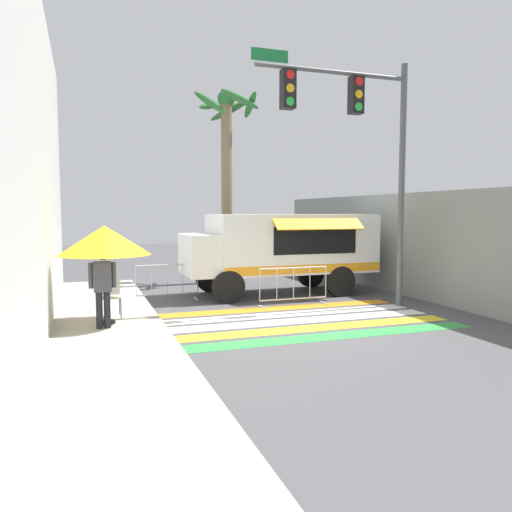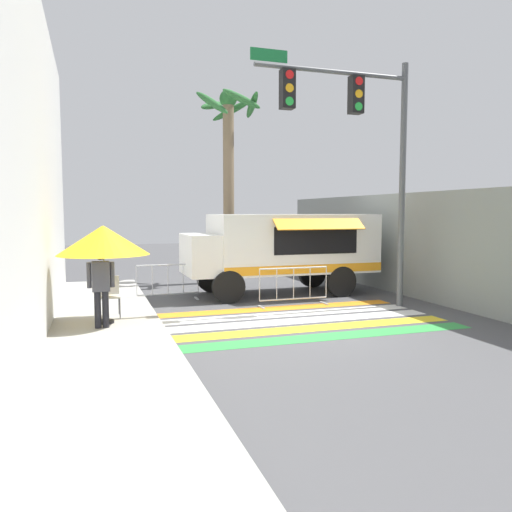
{
  "view_description": "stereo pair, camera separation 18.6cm",
  "coord_description": "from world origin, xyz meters",
  "px_view_note": "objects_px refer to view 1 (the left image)",
  "views": [
    {
      "loc": [
        -4.62,
        -9.42,
        2.44
      ],
      "look_at": [
        -0.37,
        2.8,
        1.31
      ],
      "focal_mm": 35.0,
      "sensor_mm": 36.0,
      "label": 1
    },
    {
      "loc": [
        -4.44,
        -9.48,
        2.44
      ],
      "look_at": [
        -0.37,
        2.8,
        1.31
      ],
      "focal_mm": 35.0,
      "sensor_mm": 36.0,
      "label": 2
    }
  ],
  "objects_px": {
    "patio_umbrella": "(104,240)",
    "traffic_signal_pole": "(358,131)",
    "barricade_front": "(294,287)",
    "barricade_side": "(167,283)",
    "food_truck": "(278,246)",
    "palm_tree": "(227,155)",
    "vendor_person": "(103,284)",
    "folding_chair": "(109,293)"
  },
  "relations": [
    {
      "from": "barricade_front",
      "to": "patio_umbrella",
      "type": "bearing_deg",
      "value": -165.01
    },
    {
      "from": "vendor_person",
      "to": "barricade_side",
      "type": "distance_m",
      "value": 4.01
    },
    {
      "from": "palm_tree",
      "to": "vendor_person",
      "type": "bearing_deg",
      "value": -124.27
    },
    {
      "from": "traffic_signal_pole",
      "to": "barricade_front",
      "type": "relative_size",
      "value": 3.24
    },
    {
      "from": "patio_umbrella",
      "to": "vendor_person",
      "type": "xyz_separation_m",
      "value": [
        -0.07,
        -0.42,
        -0.84
      ]
    },
    {
      "from": "patio_umbrella",
      "to": "barricade_front",
      "type": "xyz_separation_m",
      "value": [
        4.78,
        1.28,
        -1.37
      ]
    },
    {
      "from": "barricade_front",
      "to": "palm_tree",
      "type": "height_order",
      "value": "palm_tree"
    },
    {
      "from": "traffic_signal_pole",
      "to": "patio_umbrella",
      "type": "xyz_separation_m",
      "value": [
        -6.08,
        -0.37,
        -2.59
      ]
    },
    {
      "from": "vendor_person",
      "to": "food_truck",
      "type": "bearing_deg",
      "value": 17.53
    },
    {
      "from": "traffic_signal_pole",
      "to": "folding_chair",
      "type": "distance_m",
      "value": 7.09
    },
    {
      "from": "barricade_side",
      "to": "palm_tree",
      "type": "distance_m",
      "value": 5.57
    },
    {
      "from": "patio_umbrella",
      "to": "traffic_signal_pole",
      "type": "bearing_deg",
      "value": 3.5
    },
    {
      "from": "folding_chair",
      "to": "palm_tree",
      "type": "distance_m",
      "value": 7.81
    },
    {
      "from": "vendor_person",
      "to": "barricade_front",
      "type": "relative_size",
      "value": 0.82
    },
    {
      "from": "palm_tree",
      "to": "folding_chair",
      "type": "bearing_deg",
      "value": -128.45
    },
    {
      "from": "food_truck",
      "to": "traffic_signal_pole",
      "type": "distance_m",
      "value": 4.21
    },
    {
      "from": "folding_chair",
      "to": "food_truck",
      "type": "bearing_deg",
      "value": 16.59
    },
    {
      "from": "barricade_front",
      "to": "barricade_side",
      "type": "relative_size",
      "value": 1.11
    },
    {
      "from": "food_truck",
      "to": "vendor_person",
      "type": "bearing_deg",
      "value": -145.33
    },
    {
      "from": "traffic_signal_pole",
      "to": "patio_umbrella",
      "type": "relative_size",
      "value": 3.04
    },
    {
      "from": "folding_chair",
      "to": "barricade_side",
      "type": "bearing_deg",
      "value": 45.76
    },
    {
      "from": "vendor_person",
      "to": "barricade_front",
      "type": "bearing_deg",
      "value": 2.16
    },
    {
      "from": "barricade_side",
      "to": "palm_tree",
      "type": "xyz_separation_m",
      "value": [
        2.6,
        2.98,
        3.92
      ]
    },
    {
      "from": "barricade_front",
      "to": "vendor_person",
      "type": "bearing_deg",
      "value": -160.7
    },
    {
      "from": "patio_umbrella",
      "to": "barricade_front",
      "type": "relative_size",
      "value": 1.07
    },
    {
      "from": "barricade_front",
      "to": "food_truck",
      "type": "bearing_deg",
      "value": 81.25
    },
    {
      "from": "palm_tree",
      "to": "barricade_side",
      "type": "bearing_deg",
      "value": -131.06
    },
    {
      "from": "barricade_front",
      "to": "barricade_side",
      "type": "distance_m",
      "value": 3.52
    },
    {
      "from": "patio_umbrella",
      "to": "folding_chair",
      "type": "xyz_separation_m",
      "value": [
        0.1,
        0.72,
        -1.2
      ]
    },
    {
      "from": "vendor_person",
      "to": "barricade_side",
      "type": "xyz_separation_m",
      "value": [
        1.84,
        3.52,
        -0.53
      ]
    },
    {
      "from": "traffic_signal_pole",
      "to": "barricade_front",
      "type": "height_order",
      "value": "traffic_signal_pole"
    },
    {
      "from": "barricade_front",
      "to": "barricade_side",
      "type": "height_order",
      "value": "same"
    },
    {
      "from": "folding_chair",
      "to": "barricade_front",
      "type": "distance_m",
      "value": 4.72
    },
    {
      "from": "barricade_side",
      "to": "patio_umbrella",
      "type": "bearing_deg",
      "value": -119.56
    },
    {
      "from": "traffic_signal_pole",
      "to": "folding_chair",
      "type": "bearing_deg",
      "value": 176.68
    },
    {
      "from": "patio_umbrella",
      "to": "folding_chair",
      "type": "distance_m",
      "value": 1.4
    },
    {
      "from": "food_truck",
      "to": "palm_tree",
      "type": "relative_size",
      "value": 0.85
    },
    {
      "from": "food_truck",
      "to": "palm_tree",
      "type": "height_order",
      "value": "palm_tree"
    },
    {
      "from": "folding_chair",
      "to": "vendor_person",
      "type": "bearing_deg",
      "value": -107.91
    },
    {
      "from": "vendor_person",
      "to": "barricade_front",
      "type": "xyz_separation_m",
      "value": [
        4.85,
        1.7,
        -0.53
      ]
    },
    {
      "from": "traffic_signal_pole",
      "to": "folding_chair",
      "type": "relative_size",
      "value": 7.03
    },
    {
      "from": "food_truck",
      "to": "patio_umbrella",
      "type": "xyz_separation_m",
      "value": [
        -5.06,
        -3.13,
        0.42
      ]
    }
  ]
}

